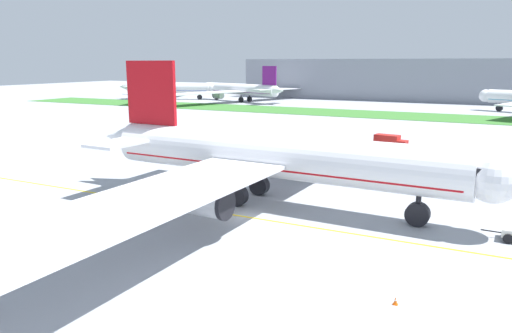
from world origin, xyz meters
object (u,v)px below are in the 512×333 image
Objects in this scene: airliner_foreground at (269,156)px; service_truck_fuel_bowser at (138,132)px; traffic_cone_port_wing at (396,301)px; traffic_cone_near_nose at (35,216)px; ground_crew_wingwalker_port at (260,184)px; parked_airliner_far_centre at (241,90)px; parked_airliner_far_left at (167,88)px; traffic_cone_starboard_wing at (52,234)px; service_truck_baggage_loader at (390,142)px; ground_crew_marshaller_front at (94,232)px.

airliner_foreground is 57.29m from service_truck_fuel_bowser.
traffic_cone_near_nose is at bearing 177.01° from traffic_cone_port_wing.
traffic_cone_near_nose is 0.11× the size of service_truck_fuel_bowser.
ground_crew_wingwalker_port is 0.02× the size of parked_airliner_far_centre.
parked_airliner_far_left is 37.66m from parked_airliner_far_centre.
traffic_cone_near_nose is (-16.91, -20.73, -0.66)m from ground_crew_wingwalker_port.
traffic_cone_port_wing is 32.33m from traffic_cone_starboard_wing.
ground_crew_wingwalker_port is 26.20m from traffic_cone_starboard_wing.
airliner_foreground is 13.21× the size of service_truck_baggage_loader.
airliner_foreground is 172.46m from parked_airliner_far_left.
parked_airliner_far_left is at bearing 130.84° from ground_crew_wingwalker_port.
airliner_foreground is 143.60× the size of traffic_cone_port_wing.
traffic_cone_port_wing is 0.01× the size of parked_airliner_far_left.
airliner_foreground is at bearing -53.46° from ground_crew_wingwalker_port.
service_truck_fuel_bowser is at bearing 118.83° from traffic_cone_near_nose.
traffic_cone_port_wing and traffic_cone_starboard_wing have the same top height.
traffic_cone_port_wing is (38.46, -2.01, 0.00)m from traffic_cone_near_nose.
airliner_foreground is 1.15× the size of parked_airliner_far_left.
airliner_foreground reaches higher than ground_crew_marshaller_front.
traffic_cone_port_wing is at bearing -37.93° from service_truck_fuel_bowser.
service_truck_fuel_bowser is at bearing 126.44° from ground_crew_marshaller_front.
traffic_cone_starboard_wing is at bearing -125.30° from airliner_foreground.
traffic_cone_port_wing is 61.31m from service_truck_baggage_loader.
airliner_foreground reaches higher than parked_airliner_far_left.
ground_crew_wingwalker_port reaches higher than traffic_cone_near_nose.
parked_airliner_far_left is at bearing 143.02° from service_truck_baggage_loader.
ground_crew_marshaller_front is at bearing -53.56° from service_truck_fuel_bowser.
service_truck_fuel_bowser is at bearing -74.46° from parked_airliner_far_centre.
ground_crew_wingwalker_port is at bearing -32.77° from service_truck_fuel_bowser.
ground_crew_wingwalker_port is (-3.14, 4.24, -4.72)m from airliner_foreground.
service_truck_baggage_loader is (-12.42, 60.03, 1.36)m from traffic_cone_port_wing.
airliner_foreground is at bearing -98.20° from service_truck_baggage_loader.
parked_airliner_far_centre is at bearing 119.18° from ground_crew_wingwalker_port.
ground_crew_marshaller_front is 0.33× the size of service_truck_fuel_bowser.
parked_airliner_far_centre is at bearing 110.18° from traffic_cone_near_nose.
ground_crew_marshaller_front reaches higher than traffic_cone_port_wing.
traffic_cone_port_wing is at bearing -45.14° from airliner_foreground.
parked_airliner_far_left is (-98.58, 150.37, 4.67)m from traffic_cone_starboard_wing.
traffic_cone_port_wing is at bearing -46.54° from ground_crew_wingwalker_port.
airliner_foreground reaches higher than traffic_cone_near_nose.
service_truck_fuel_bowser reaches higher than traffic_cone_port_wing.
traffic_cone_near_nose is at bearing -57.88° from parked_airliner_far_left.
traffic_cone_near_nose is 63.61m from service_truck_baggage_loader.
ground_crew_marshaller_front is at bearing -178.74° from traffic_cone_port_wing.
traffic_cone_starboard_wing is 0.09× the size of service_truck_baggage_loader.
traffic_cone_starboard_wing is 0.01× the size of parked_airliner_far_centre.
ground_crew_wingwalker_port is 147.16m from parked_airliner_far_centre.
service_truck_fuel_bowser is (-43.87, 28.24, 0.54)m from ground_crew_wingwalker_port.
parked_airliner_far_centre reaches higher than traffic_cone_port_wing.
service_truck_fuel_bowser reaches higher than traffic_cone_starboard_wing.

